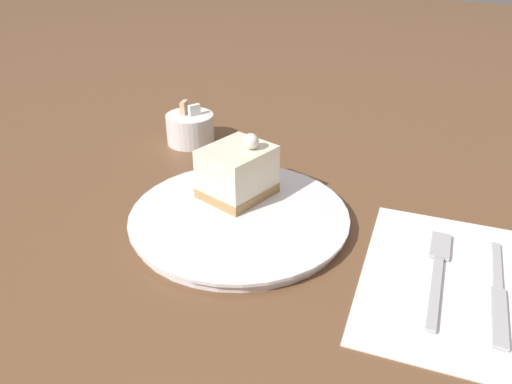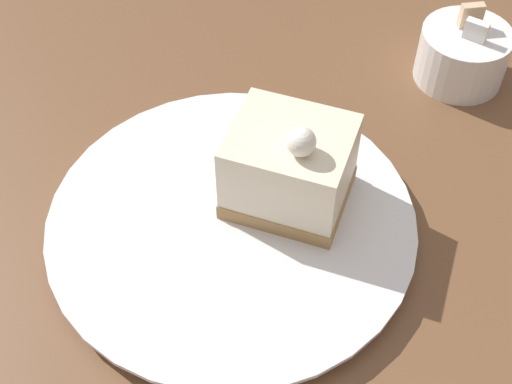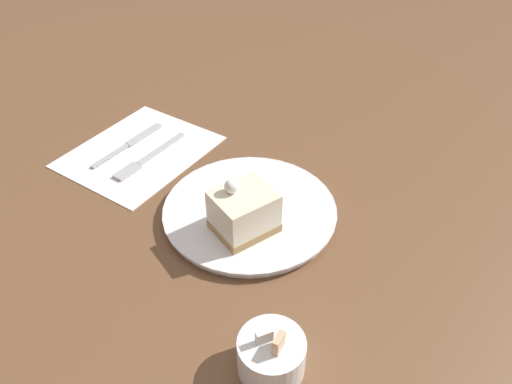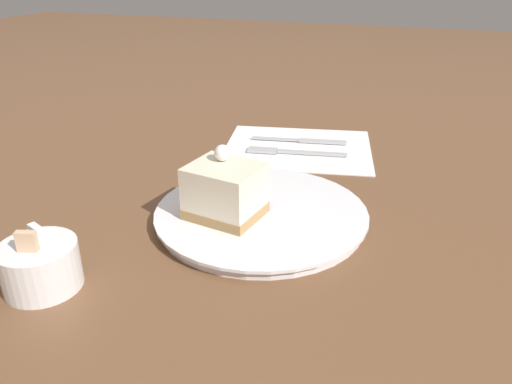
% 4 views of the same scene
% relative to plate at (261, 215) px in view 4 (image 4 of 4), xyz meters
% --- Properties ---
extents(ground_plane, '(4.00, 4.00, 0.00)m').
position_rel_plate_xyz_m(ground_plane, '(-0.01, -0.01, -0.01)').
color(ground_plane, brown).
extents(plate, '(0.28, 0.28, 0.02)m').
position_rel_plate_xyz_m(plate, '(0.00, 0.00, 0.00)').
color(plate, white).
rests_on(plate, ground_plane).
extents(cake_slice, '(0.09, 0.10, 0.09)m').
position_rel_plate_xyz_m(cake_slice, '(-0.03, 0.04, 0.04)').
color(cake_slice, '#AD8451').
rests_on(cake_slice, plate).
extents(napkin, '(0.26, 0.30, 0.00)m').
position_rel_plate_xyz_m(napkin, '(0.27, 0.02, -0.01)').
color(napkin, white).
rests_on(napkin, ground_plane).
extents(fork, '(0.04, 0.17, 0.00)m').
position_rel_plate_xyz_m(fork, '(0.24, 0.03, -0.00)').
color(fork, '#B2B2B7').
rests_on(fork, napkin).
extents(knife, '(0.04, 0.17, 0.00)m').
position_rel_plate_xyz_m(knife, '(0.31, 0.01, -0.00)').
color(knife, '#B2B2B7').
rests_on(knife, napkin).
extents(sugar_bowl, '(0.08, 0.08, 0.07)m').
position_rel_plate_xyz_m(sugar_bowl, '(-0.21, 0.17, 0.02)').
color(sugar_bowl, white).
rests_on(sugar_bowl, ground_plane).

